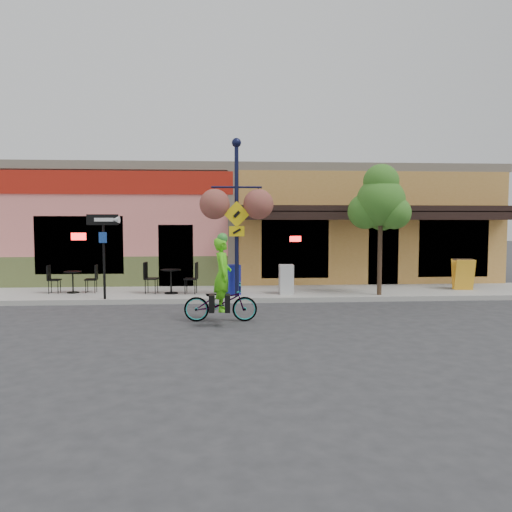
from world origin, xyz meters
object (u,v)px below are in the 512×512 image
Objects in this scene: one_way_sign at (104,257)px; newspaper_box_blue at (232,280)px; street_tree at (380,229)px; bicycle at (221,302)px; building at (254,225)px; cyclist_rider at (223,285)px; newspaper_box_grey at (286,279)px; lamp_post at (237,218)px.

newspaper_box_blue is at bearing 17.61° from one_way_sign.
bicycle is at bearing -148.31° from street_tree.
bicycle is at bearing -98.54° from building.
one_way_sign is at bearing 52.57° from bicycle.
street_tree reaches higher than cyclist_rider.
street_tree is (4.54, -0.36, 1.57)m from newspaper_box_blue.
cyclist_rider is 5.86m from street_tree.
bicycle is at bearing 91.84° from cyclist_rider.
cyclist_rider is 0.44× the size of street_tree.
street_tree is at bearing 10.14° from one_way_sign.
one_way_sign is (-4.83, -6.85, -0.86)m from building.
newspaper_box_grey is at bearing -23.17° from newspaper_box_blue.
newspaper_box_grey is at bearing -84.43° from building.
building reaches higher than one_way_sign.
newspaper_box_blue reaches higher than newspaper_box_grey.
newspaper_box_grey is (2.00, 3.42, -0.28)m from cyclist_rider.
one_way_sign is 5.53m from newspaper_box_grey.
building is 7.45m from street_tree.
lamp_post reaches higher than newspaper_box_blue.
one_way_sign reaches higher than bicycle.
one_way_sign reaches higher than cyclist_rider.
newspaper_box_blue is (3.75, 0.61, -0.77)m from one_way_sign.
lamp_post is 4.42m from street_tree.
building is at bearing 117.65° from street_tree.
newspaper_box_blue is (-0.13, 0.34, -1.92)m from lamp_post.
newspaper_box_grey is at bearing -28.51° from cyclist_rider.
street_tree is (8.29, 0.25, 0.80)m from one_way_sign.
newspaper_box_grey is 3.28m from street_tree.
building reaches higher than bicycle.
cyclist_rider is at bearing -148.05° from street_tree.
lamp_post is 5.13× the size of newspaper_box_blue.
building is 6.66m from lamp_post.
bicycle is (-1.44, -9.62, -1.79)m from building.
cyclist_rider is 1.92× the size of newspaper_box_blue.
lamp_post is at bearing -98.24° from building.
bicycle is 3.40m from newspaper_box_blue.
building is 8.43m from one_way_sign.
cyclist_rider reaches higher than bicycle.
lamp_post reaches higher than one_way_sign.
building is 7.36× the size of one_way_sign.
building is at bearing 55.78° from newspaper_box_blue.
newspaper_box_blue is 0.23× the size of street_tree.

